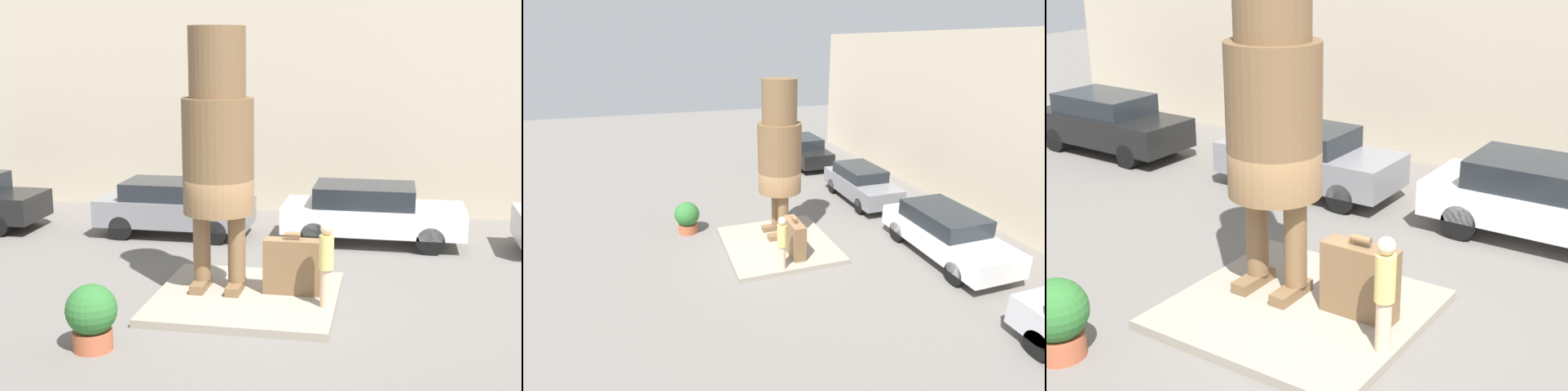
{
  "view_description": "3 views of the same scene",
  "coord_description": "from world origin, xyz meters",
  "views": [
    {
      "loc": [
        2.86,
        -13.81,
        5.21
      ],
      "look_at": [
        0.34,
        -0.19,
        2.28
      ],
      "focal_mm": 50.0,
      "sensor_mm": 36.0,
      "label": 1
    },
    {
      "loc": [
        11.85,
        -3.8,
        6.6
      ],
      "look_at": [
        -0.17,
        0.27,
        1.78
      ],
      "focal_mm": 28.0,
      "sensor_mm": 36.0,
      "label": 2
    },
    {
      "loc": [
        5.57,
        -8.24,
        5.63
      ],
      "look_at": [
        0.27,
        -0.19,
        2.08
      ],
      "focal_mm": 50.0,
      "sensor_mm": 36.0,
      "label": 3
    }
  ],
  "objects": [
    {
      "name": "statue_figure",
      "position": [
        -0.63,
        0.27,
        3.3
      ],
      "size": [
        1.45,
        1.45,
        5.37
      ],
      "color": "brown",
      "rests_on": "pedestal"
    },
    {
      "name": "parked_car_grey",
      "position": [
        -3.02,
        4.8,
        0.81
      ],
      "size": [
        4.19,
        1.7,
        1.51
      ],
      "color": "gray",
      "rests_on": "ground_plane"
    },
    {
      "name": "pedestal",
      "position": [
        0.0,
        0.0,
        0.08
      ],
      "size": [
        3.7,
        3.58,
        0.16
      ],
      "color": "gray",
      "rests_on": "ground_plane"
    },
    {
      "name": "parked_car_black",
      "position": [
        -9.09,
        4.52,
        0.83
      ],
      "size": [
        4.34,
        1.74,
        1.57
      ],
      "color": "black",
      "rests_on": "ground_plane"
    },
    {
      "name": "giant_suitcase",
      "position": [
        0.91,
        0.25,
        0.73
      ],
      "size": [
        1.17,
        0.39,
        1.3
      ],
      "color": "brown",
      "rests_on": "pedestal"
    },
    {
      "name": "building_backdrop",
      "position": [
        0.0,
        8.47,
        3.52
      ],
      "size": [
        28.0,
        0.6,
        7.05
      ],
      "color": "beige",
      "rests_on": "ground_plane"
    },
    {
      "name": "tourist",
      "position": [
        1.66,
        -0.41,
        1.09
      ],
      "size": [
        0.29,
        0.29,
        1.7
      ],
      "color": "beige",
      "rests_on": "pedestal"
    },
    {
      "name": "planter_pot",
      "position": [
        -2.14,
        -2.8,
        0.62
      ],
      "size": [
        0.89,
        0.89,
        1.17
      ],
      "color": "#AD5638",
      "rests_on": "ground_plane"
    },
    {
      "name": "parked_car_white",
      "position": [
        2.32,
        4.94,
        0.84
      ],
      "size": [
        4.69,
        1.85,
        1.57
      ],
      "color": "silver",
      "rests_on": "ground_plane"
    },
    {
      "name": "ground_plane",
      "position": [
        0.0,
        0.0,
        0.0
      ],
      "size": [
        60.0,
        60.0,
        0.0
      ],
      "primitive_type": "plane",
      "color": "slate"
    }
  ]
}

